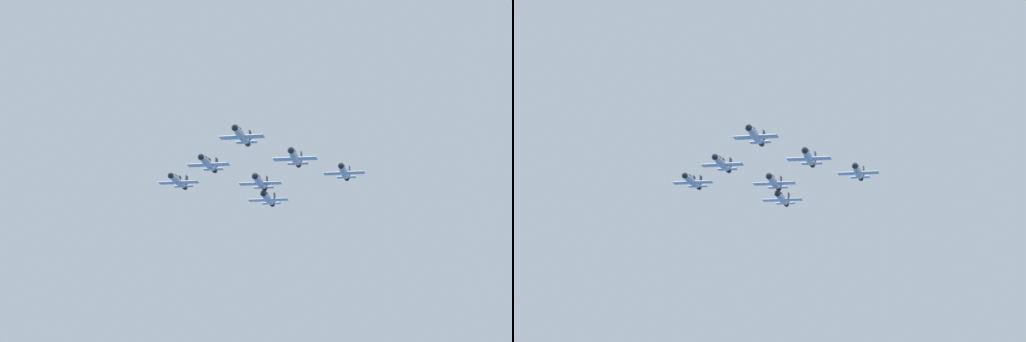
{
  "view_description": "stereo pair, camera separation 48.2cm",
  "coord_description": "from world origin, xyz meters",
  "views": [
    {
      "loc": [
        84.73,
        211.57,
        61.9
      ],
      "look_at": [
        -16.86,
        -32.81,
        121.92
      ],
      "focal_mm": 70.12,
      "sensor_mm": 36.0,
      "label": 1
    },
    {
      "loc": [
        84.28,
        211.75,
        61.9
      ],
      "look_at": [
        -16.86,
        -32.81,
        121.92
      ],
      "focal_mm": 70.12,
      "sensor_mm": 36.0,
      "label": 2
    }
  ],
  "objects": [
    {
      "name": "jet_right_outer",
      "position": [
        -0.28,
        -50.34,
        121.24
      ],
      "size": [
        12.47,
        16.75,
        3.93
      ],
      "rotation": [
        0.0,
        0.0,
        1.0
      ],
      "color": "#9EA3A8"
    },
    {
      "name": "jet_left_wingman",
      "position": [
        -22.49,
        -19.86,
        123.42
      ],
      "size": [
        12.63,
        17.36,
        4.05
      ],
      "rotation": [
        0.0,
        0.0,
        1.02
      ],
      "color": "#9EA3A8"
    },
    {
      "name": "jet_slot_rear",
      "position": [
        -20.02,
        -37.76,
        120.11
      ],
      "size": [
        12.85,
        17.53,
        4.1
      ],
      "rotation": [
        0.0,
        0.0,
        1.01
      ],
      "color": "#9EA3A8"
    },
    {
      "name": "jet_trailing",
      "position": [
        -27.42,
        -49.37,
        118.12
      ],
      "size": [
        12.7,
        17.18,
        4.02
      ],
      "rotation": [
        0.0,
        0.0,
        1.01
      ],
      "color": "#9EA3A8"
    },
    {
      "name": "jet_left_outer",
      "position": [
        -39.76,
        -25.18,
        122.13
      ],
      "size": [
        12.55,
        16.58,
        3.91
      ],
      "rotation": [
        0.0,
        0.0,
        0.99
      ],
      "color": "#9EA3A8"
    },
    {
      "name": "jet_right_wingman",
      "position": [
        -2.75,
        -32.44,
        122.73
      ],
      "size": [
        12.59,
        16.71,
        3.93
      ],
      "rotation": [
        0.0,
        0.0,
        0.99
      ],
      "color": "#9EA3A8"
    },
    {
      "name": "jet_lead",
      "position": [
        -5.22,
        -14.54,
        126.32
      ],
      "size": [
        12.71,
        16.77,
        3.95
      ],
      "rotation": [
        0.0,
        0.0,
        0.99
      ],
      "color": "#9EA3A8"
    }
  ]
}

